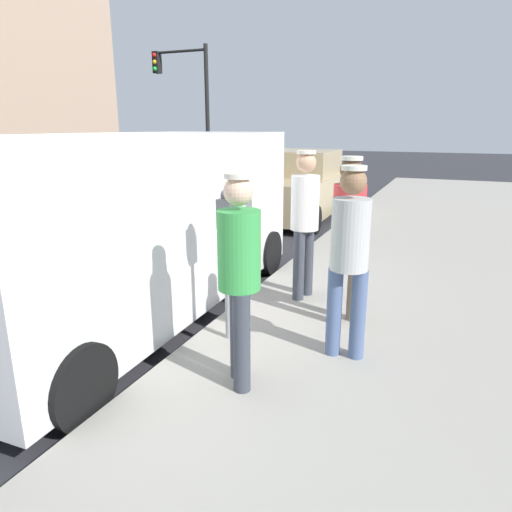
# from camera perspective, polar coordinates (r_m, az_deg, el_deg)

# --- Properties ---
(ground_plane) EXTENTS (80.00, 80.00, 0.00)m
(ground_plane) POSITION_cam_1_polar(r_m,az_deg,el_deg) (5.88, -13.24, -7.05)
(ground_plane) COLOR #2D2D33
(sidewalk_slab) EXTENTS (5.00, 32.00, 0.15)m
(sidewalk_slab) POSITION_cam_1_polar(r_m,az_deg,el_deg) (4.83, 23.43, -12.23)
(sidewalk_slab) COLOR #9E998E
(sidewalk_slab) RESTS_ON ground
(parking_meter_near) EXTENTS (0.14, 0.18, 1.52)m
(parking_meter_near) POSITION_cam_1_polar(r_m,az_deg,el_deg) (4.46, -3.54, 2.03)
(parking_meter_near) COLOR gray
(parking_meter_near) RESTS_ON sidewalk_slab
(pedestrian_in_white) EXTENTS (0.34, 0.35, 1.81)m
(pedestrian_in_white) POSITION_cam_1_polar(r_m,az_deg,el_deg) (5.64, 6.02, 5.05)
(pedestrian_in_white) COLOR #383D47
(pedestrian_in_white) RESTS_ON sidewalk_slab
(pedestrian_in_red) EXTENTS (0.34, 0.34, 1.79)m
(pedestrian_in_red) POSITION_cam_1_polar(r_m,az_deg,el_deg) (4.96, 11.28, 3.22)
(pedestrian_in_red) COLOR #726656
(pedestrian_in_red) RESTS_ON sidewalk_slab
(pedestrian_in_green) EXTENTS (0.34, 0.34, 1.75)m
(pedestrian_in_green) POSITION_cam_1_polar(r_m,az_deg,el_deg) (3.63, -2.09, -1.55)
(pedestrian_in_green) COLOR #383D47
(pedestrian_in_green) RESTS_ON sidewalk_slab
(pedestrian_in_gray) EXTENTS (0.36, 0.34, 1.77)m
(pedestrian_in_gray) POSITION_cam_1_polar(r_m,az_deg,el_deg) (4.18, 11.45, 0.61)
(pedestrian_in_gray) COLOR #4C608C
(pedestrian_in_gray) RESTS_ON sidewalk_slab
(parked_van) EXTENTS (2.22, 5.24, 2.15)m
(parked_van) POSITION_cam_1_polar(r_m,az_deg,el_deg) (5.65, -15.11, 4.16)
(parked_van) COLOR white
(parked_van) RESTS_ON ground
(parked_sedan_ahead) EXTENTS (1.99, 4.42, 1.65)m
(parked_sedan_ahead) POSITION_cam_1_polar(r_m,az_deg,el_deg) (11.79, 5.34, 8.42)
(parked_sedan_ahead) COLOR tan
(parked_sedan_ahead) RESTS_ON ground
(traffic_light_corner) EXTENTS (2.48, 0.42, 5.20)m
(traffic_light_corner) POSITION_cam_1_polar(r_m,az_deg,el_deg) (19.30, -8.42, 19.37)
(traffic_light_corner) COLOR black
(traffic_light_corner) RESTS_ON ground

